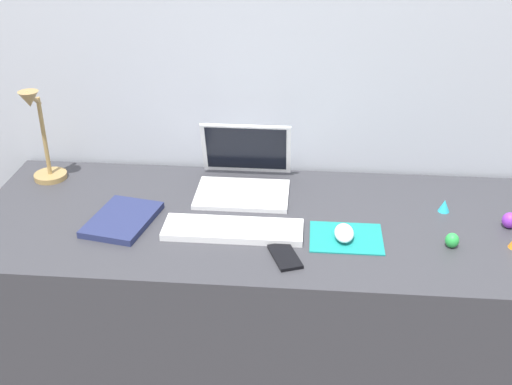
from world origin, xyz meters
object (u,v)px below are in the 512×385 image
(keyboard, at_px, (233,230))
(toy_figurine_green, at_px, (452,240))
(laptop, at_px, (244,173))
(desk_lamp, at_px, (41,139))
(toy_figurine_purple, at_px, (509,220))
(notebook_pad, at_px, (122,219))
(cell_phone, at_px, (285,256))
(toy_figurine_cyan, at_px, (444,206))
(mouse, at_px, (344,233))

(keyboard, xyz_separation_m, toy_figurine_green, (0.62, -0.02, 0.01))
(keyboard, bearing_deg, laptop, 89.41)
(desk_lamp, xyz_separation_m, toy_figurine_purple, (1.48, -0.17, -0.13))
(desk_lamp, relative_size, notebook_pad, 1.40)
(laptop, height_order, notebook_pad, laptop)
(notebook_pad, bearing_deg, keyboard, 5.99)
(keyboard, height_order, cell_phone, keyboard)
(toy_figurine_green, height_order, toy_figurine_cyan, toy_figurine_green)
(cell_phone, xyz_separation_m, desk_lamp, (-0.82, 0.40, 0.15))
(toy_figurine_cyan, bearing_deg, toy_figurine_green, -93.74)
(keyboard, xyz_separation_m, mouse, (0.32, -0.01, 0.01))
(notebook_pad, relative_size, toy_figurine_cyan, 6.04)
(toy_figurine_green, bearing_deg, cell_phone, -168.15)
(toy_figurine_cyan, bearing_deg, notebook_pad, -171.13)
(laptop, height_order, toy_figurine_green, laptop)
(keyboard, distance_m, toy_figurine_green, 0.63)
(laptop, bearing_deg, toy_figurine_purple, -13.07)
(desk_lamp, bearing_deg, laptop, 1.15)
(laptop, relative_size, toy_figurine_cyan, 7.55)
(toy_figurine_green, bearing_deg, toy_figurine_cyan, 86.26)
(desk_lamp, xyz_separation_m, notebook_pad, (0.33, -0.25, -0.15))
(toy_figurine_green, bearing_deg, keyboard, 177.87)
(laptop, relative_size, cell_phone, 2.34)
(notebook_pad, xyz_separation_m, toy_figurine_cyan, (0.98, 0.15, 0.01))
(keyboard, distance_m, toy_figurine_cyan, 0.66)
(laptop, xyz_separation_m, desk_lamp, (-0.67, -0.01, 0.11))
(toy_figurine_purple, bearing_deg, mouse, -167.38)
(laptop, distance_m, toy_figurine_cyan, 0.65)
(notebook_pad, distance_m, toy_figurine_cyan, 0.99)
(toy_figurine_green, bearing_deg, toy_figurine_purple, 33.34)
(desk_lamp, bearing_deg, cell_phone, -25.73)
(notebook_pad, relative_size, toy_figurine_purple, 4.96)
(toy_figurine_cyan, height_order, toy_figurine_purple, toy_figurine_purple)
(desk_lamp, xyz_separation_m, toy_figurine_cyan, (1.30, -0.09, -0.14))
(toy_figurine_purple, bearing_deg, desk_lamp, 173.26)
(desk_lamp, height_order, toy_figurine_green, desk_lamp)
(keyboard, relative_size, cell_phone, 3.20)
(desk_lamp, xyz_separation_m, toy_figurine_green, (1.29, -0.30, -0.14))
(toy_figurine_green, bearing_deg, desk_lamp, 166.95)
(toy_figurine_green, xyz_separation_m, toy_figurine_cyan, (0.01, 0.21, -0.00))
(laptop, distance_m, toy_figurine_purple, 0.83)
(cell_phone, bearing_deg, mouse, 13.26)
(laptop, bearing_deg, mouse, -43.00)
(toy_figurine_green, bearing_deg, laptop, 153.31)
(notebook_pad, bearing_deg, mouse, 7.71)
(laptop, bearing_deg, keyboard, -90.59)
(cell_phone, relative_size, toy_figurine_green, 2.96)
(mouse, distance_m, toy_figurine_purple, 0.50)
(laptop, height_order, mouse, laptop)
(keyboard, relative_size, toy_figurine_green, 9.49)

